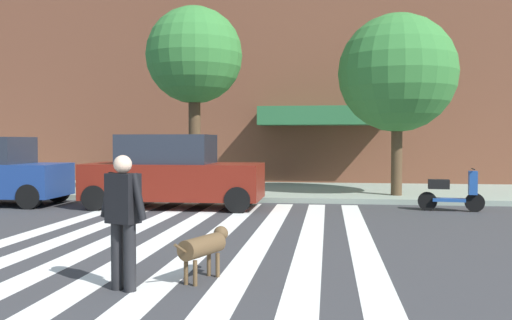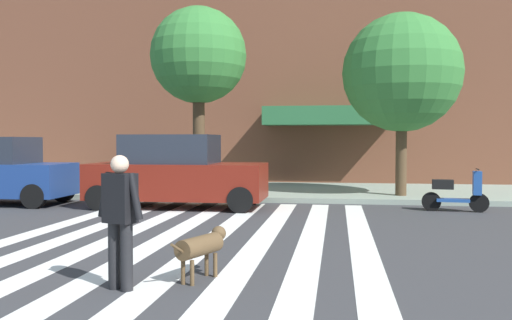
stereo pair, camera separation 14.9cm
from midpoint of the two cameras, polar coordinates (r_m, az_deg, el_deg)
ground_plane at (r=9.00m, az=-6.63°, el=-9.63°), size 160.00×160.00×0.00m
sidewalk_far at (r=19.10m, az=1.47°, el=-3.19°), size 80.00×6.00×0.15m
crosswalk_stripes at (r=9.09m, az=-8.75°, el=-9.49°), size 6.75×14.15×0.01m
parked_car_behind_first at (r=15.06m, az=-7.97°, el=-1.34°), size 4.70×1.97×1.97m
parked_scooter at (r=15.00m, az=20.12°, el=-3.20°), size 1.63×0.53×1.11m
street_tree_nearest at (r=17.65m, az=-5.71°, el=10.56°), size 3.01×3.01×5.84m
street_tree_middle at (r=17.37m, az=15.06°, el=8.64°), size 3.56×3.56×5.48m
pedestrian_dog_walker at (r=6.90m, az=-13.24°, el=-5.44°), size 0.69×0.36×1.64m
dog_on_leash at (r=7.30m, az=-5.00°, el=-8.80°), size 0.55×1.10×0.65m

